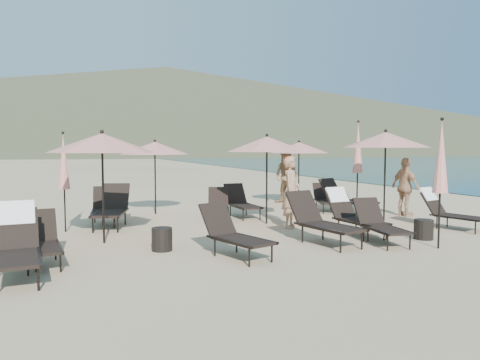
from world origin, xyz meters
name	(u,v)px	position (x,y,z in m)	size (l,w,h in m)	color
ground	(346,240)	(0.00, 0.00, 0.00)	(800.00, 800.00, 0.00)	#D6BA8C
volcanic_headland	(182,111)	(71.37, 302.62, 26.49)	(690.00, 690.00, 55.00)	brown
lounger_0	(41,240)	(-6.07, 0.10, 0.41)	(0.71, 1.56, 0.87)	black
lounger_1	(234,233)	(-2.80, -0.57, 0.43)	(1.06, 1.72, 0.93)	black
lounger_2	(322,220)	(-0.69, -0.12, 0.49)	(1.02, 1.91, 1.04)	black
lounger_3	(352,213)	(0.50, 0.55, 0.50)	(0.73, 1.71, 1.04)	black
lounger_4	(380,223)	(0.47, -0.51, 0.42)	(0.79, 1.61, 0.89)	black
lounger_5	(448,210)	(3.15, 0.33, 0.47)	(0.97, 1.67, 0.98)	black
lounger_6	(104,207)	(-4.70, 4.10, 0.44)	(0.80, 1.69, 0.94)	black
lounger_7	(112,208)	(-4.56, 3.55, 0.49)	(1.16, 1.93, 1.04)	black
lounger_8	(218,206)	(-1.72, 3.61, 0.41)	(1.03, 1.61, 0.87)	black
lounger_9	(241,202)	(-0.90, 3.98, 0.43)	(0.63, 1.61, 0.92)	black
lounger_10	(346,198)	(2.28, 3.47, 0.48)	(1.21, 1.92, 1.03)	black
lounger_11	(325,198)	(2.02, 4.20, 0.40)	(0.97, 1.57, 0.85)	black
lounger_12	(17,243)	(-6.39, -0.62, 0.53)	(0.78, 1.83, 1.11)	black
umbrella_open_0	(102,143)	(-4.92, 1.53, 2.09)	(2.19, 2.19, 2.36)	black
umbrella_open_1	(267,144)	(-0.72, 2.60, 2.08)	(2.19, 2.19, 2.35)	black
umbrella_open_2	(386,140)	(2.43, 1.85, 2.20)	(2.31, 2.31, 2.48)	black
umbrella_open_3	(155,148)	(-3.10, 5.42, 1.98)	(2.08, 2.08, 2.24)	black
umbrella_open_4	(299,148)	(2.02, 5.96, 1.99)	(2.09, 2.09, 2.25)	black
umbrella_closed_0	(441,158)	(1.22, -1.37, 1.80)	(0.30, 0.30, 2.58)	black
umbrella_closed_1	(358,148)	(2.87, 3.73, 1.97)	(0.33, 0.33, 2.84)	black
umbrella_closed_2	(64,162)	(-5.66, 3.21, 1.65)	(0.28, 0.28, 2.37)	black
side_table_0	(162,239)	(-3.93, 0.39, 0.22)	(0.40, 0.40, 0.45)	black
side_table_1	(424,229)	(1.61, -0.53, 0.22)	(0.41, 0.41, 0.43)	black
beachgoer_a	(291,192)	(-0.42, 1.79, 0.90)	(0.66, 0.43, 1.80)	tan
beachgoer_b	(287,177)	(1.75, 6.37, 0.97)	(0.94, 0.73, 1.93)	#96724D
beachgoer_c	(405,187)	(3.61, 2.40, 0.86)	(1.00, 0.42, 1.71)	tan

